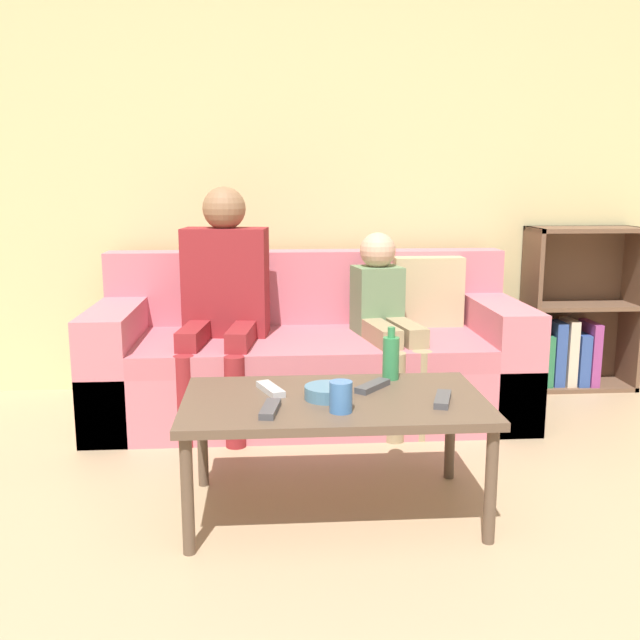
% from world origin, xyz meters
% --- Properties ---
extents(wall_back, '(12.00, 0.06, 2.60)m').
position_xyz_m(wall_back, '(0.00, 2.82, 1.30)').
color(wall_back, beige).
rests_on(wall_back, ground_plane).
extents(couch, '(2.10, 0.85, 0.79)m').
position_xyz_m(couch, '(-0.02, 2.30, 0.27)').
color(couch, '#D1707F').
rests_on(couch, ground_plane).
extents(bookshelf, '(0.61, 0.28, 0.91)m').
position_xyz_m(bookshelf, '(1.49, 2.66, 0.36)').
color(bookshelf, brown).
rests_on(bookshelf, ground_plane).
extents(coffee_table, '(1.04, 0.60, 0.42)m').
position_xyz_m(coffee_table, '(-0.01, 1.18, 0.38)').
color(coffee_table, brown).
rests_on(coffee_table, ground_plane).
extents(person_adult, '(0.43, 0.64, 1.13)m').
position_xyz_m(person_adult, '(-0.45, 2.23, 0.65)').
color(person_adult, maroon).
rests_on(person_adult, ground_plane).
extents(person_child, '(0.32, 0.63, 0.91)m').
position_xyz_m(person_child, '(0.33, 2.18, 0.52)').
color(person_child, '#9E8966').
rests_on(person_child, ground_plane).
extents(cup_near, '(0.08, 0.08, 0.10)m').
position_xyz_m(cup_near, '(0.00, 1.03, 0.47)').
color(cup_near, '#3D70B2').
rests_on(cup_near, coffee_table).
extents(tv_remote_0, '(0.11, 0.18, 0.02)m').
position_xyz_m(tv_remote_0, '(-0.23, 1.26, 0.43)').
color(tv_remote_0, '#B7B7BC').
rests_on(tv_remote_0, coffee_table).
extents(tv_remote_1, '(0.10, 0.18, 0.02)m').
position_xyz_m(tv_remote_1, '(0.35, 1.10, 0.43)').
color(tv_remote_1, '#47474C').
rests_on(tv_remote_1, coffee_table).
extents(tv_remote_2, '(0.08, 0.18, 0.02)m').
position_xyz_m(tv_remote_2, '(-0.23, 1.04, 0.43)').
color(tv_remote_2, '#47474C').
rests_on(tv_remote_2, coffee_table).
extents(tv_remote_3, '(0.15, 0.16, 0.02)m').
position_xyz_m(tv_remote_3, '(0.14, 1.27, 0.43)').
color(tv_remote_3, '#47474C').
rests_on(tv_remote_3, coffee_table).
extents(snack_bowl, '(0.16, 0.16, 0.05)m').
position_xyz_m(snack_bowl, '(-0.03, 1.17, 0.44)').
color(snack_bowl, teal).
rests_on(snack_bowl, coffee_table).
extents(bottle, '(0.06, 0.06, 0.20)m').
position_xyz_m(bottle, '(0.23, 1.40, 0.51)').
color(bottle, '#33844C').
rests_on(bottle, coffee_table).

